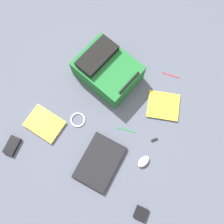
# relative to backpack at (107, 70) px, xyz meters

# --- Properties ---
(ground_plane) EXTENTS (3.52, 3.52, 0.00)m
(ground_plane) POSITION_rel_backpack_xyz_m (0.30, 0.12, -0.09)
(ground_plane) COLOR #4C5160
(backpack) EXTENTS (0.44, 0.50, 0.21)m
(backpack) POSITION_rel_backpack_xyz_m (0.00, 0.00, 0.00)
(backpack) COLOR #1E662D
(backpack) RESTS_ON ground_plane
(laptop) EXTENTS (0.36, 0.27, 0.03)m
(laptop) POSITION_rel_backpack_xyz_m (0.61, 0.21, -0.08)
(laptop) COLOR black
(laptop) RESTS_ON ground_plane
(book_blue) EXTENTS (0.25, 0.27, 0.02)m
(book_blue) POSITION_rel_backpack_xyz_m (0.06, 0.47, -0.09)
(book_blue) COLOR silver
(book_blue) RESTS_ON ground_plane
(book_comic) EXTENTS (0.22, 0.28, 0.02)m
(book_comic) POSITION_rel_backpack_xyz_m (0.52, -0.26, -0.08)
(book_comic) COLOR silver
(book_comic) RESTS_ON ground_plane
(computer_mouse) EXTENTS (0.11, 0.09, 0.04)m
(computer_mouse) POSITION_rel_backpack_xyz_m (0.49, 0.49, -0.08)
(computer_mouse) COLOR silver
(computer_mouse) RESTS_ON ground_plane
(cable_coil) EXTENTS (0.11, 0.11, 0.01)m
(cable_coil) POSITION_rel_backpack_xyz_m (0.40, -0.05, -0.09)
(cable_coil) COLOR silver
(cable_coil) RESTS_ON ground_plane
(power_brick) EXTENTS (0.13, 0.08, 0.03)m
(power_brick) POSITION_rel_backpack_xyz_m (0.75, -0.39, -0.08)
(power_brick) COLOR black
(power_brick) RESTS_ON ground_plane
(pen_black) EXTENTS (0.03, 0.13, 0.01)m
(pen_black) POSITION_rel_backpack_xyz_m (0.33, 0.29, -0.09)
(pen_black) COLOR #198C33
(pen_black) RESTS_ON ground_plane
(pen_blue) EXTENTS (0.02, 0.13, 0.01)m
(pen_blue) POSITION_rel_backpack_xyz_m (-0.19, 0.44, -0.09)
(pen_blue) COLOR red
(pen_blue) RESTS_ON ground_plane
(earbud_pouch) EXTENTS (0.08, 0.08, 0.03)m
(earbud_pouch) POSITION_rel_backpack_xyz_m (0.80, 0.59, -0.08)
(earbud_pouch) COLOR black
(earbud_pouch) RESTS_ON ground_plane
(usb_stick) EXTENTS (0.05, 0.05, 0.01)m
(usb_stick) POSITION_rel_backpack_xyz_m (0.32, 0.50, -0.09)
(usb_stick) COLOR black
(usb_stick) RESTS_ON ground_plane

